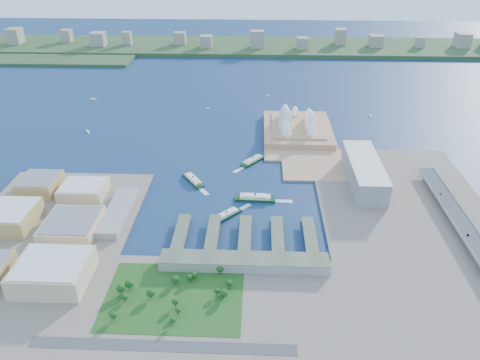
{
  "coord_description": "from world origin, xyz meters",
  "views": [
    {
      "loc": [
        28.08,
        -572.17,
        361.21
      ],
      "look_at": [
        2.26,
        50.16,
        18.0
      ],
      "focal_mm": 35.0,
      "sensor_mm": 36.0,
      "label": 1
    }
  ],
  "objects_px": {
    "ferry_b": "(253,159)",
    "ferry_d": "(255,197)",
    "car_c": "(441,194)",
    "ferry_a": "(193,179)",
    "ferry_c": "(226,214)",
    "toaster_building": "(364,172)",
    "car_b": "(468,235)",
    "opera_house": "(298,117)"
  },
  "relations": [
    {
      "from": "opera_house",
      "to": "car_b",
      "type": "xyz_separation_m",
      "value": [
        191.0,
        -357.26,
        -16.42
      ]
    },
    {
      "from": "ferry_d",
      "to": "ferry_b",
      "type": "bearing_deg",
      "value": 4.73
    },
    {
      "from": "car_c",
      "to": "ferry_a",
      "type": "bearing_deg",
      "value": 172.2
    },
    {
      "from": "toaster_building",
      "to": "car_b",
      "type": "distance_m",
      "value": 186.96
    },
    {
      "from": "ferry_b",
      "to": "toaster_building",
      "type": "bearing_deg",
      "value": 16.38
    },
    {
      "from": "ferry_a",
      "to": "ferry_d",
      "type": "bearing_deg",
      "value": -61.1
    },
    {
      "from": "ferry_d",
      "to": "car_b",
      "type": "bearing_deg",
      "value": -108.05
    },
    {
      "from": "ferry_b",
      "to": "ferry_d",
      "type": "bearing_deg",
      "value": -49.82
    },
    {
      "from": "opera_house",
      "to": "toaster_building",
      "type": "xyz_separation_m",
      "value": [
        90.0,
        -200.0,
        -11.5
      ]
    },
    {
      "from": "car_b",
      "to": "car_c",
      "type": "distance_m",
      "value": 101.82
    },
    {
      "from": "ferry_a",
      "to": "ferry_c",
      "type": "distance_m",
      "value": 116.35
    },
    {
      "from": "ferry_d",
      "to": "car_b",
      "type": "relative_size",
      "value": 13.49
    },
    {
      "from": "toaster_building",
      "to": "ferry_a",
      "type": "relative_size",
      "value": 2.91
    },
    {
      "from": "ferry_b",
      "to": "car_b",
      "type": "distance_m",
      "value": 355.97
    },
    {
      "from": "ferry_c",
      "to": "car_c",
      "type": "height_order",
      "value": "car_c"
    },
    {
      "from": "opera_house",
      "to": "toaster_building",
      "type": "bearing_deg",
      "value": -65.77
    },
    {
      "from": "opera_house",
      "to": "car_c",
      "type": "relative_size",
      "value": 41.33
    },
    {
      "from": "ferry_a",
      "to": "ferry_d",
      "type": "relative_size",
      "value": 0.89
    },
    {
      "from": "ferry_c",
      "to": "car_b",
      "type": "height_order",
      "value": "car_b"
    },
    {
      "from": "toaster_building",
      "to": "car_b",
      "type": "height_order",
      "value": "toaster_building"
    },
    {
      "from": "ferry_a",
      "to": "car_c",
      "type": "xyz_separation_m",
      "value": [
        369.53,
        -50.6,
        10.44
      ]
    },
    {
      "from": "ferry_d",
      "to": "car_c",
      "type": "relative_size",
      "value": 13.77
    },
    {
      "from": "car_c",
      "to": "ferry_d",
      "type": "bearing_deg",
      "value": -179.57
    },
    {
      "from": "toaster_building",
      "to": "car_c",
      "type": "xyz_separation_m",
      "value": [
        101.0,
        -55.44,
        -5.02
      ]
    },
    {
      "from": "ferry_b",
      "to": "car_c",
      "type": "height_order",
      "value": "car_c"
    },
    {
      "from": "car_b",
      "to": "opera_house",
      "type": "bearing_deg",
      "value": -61.87
    },
    {
      "from": "toaster_building",
      "to": "ferry_d",
      "type": "height_order",
      "value": "toaster_building"
    },
    {
      "from": "toaster_building",
      "to": "car_b",
      "type": "xyz_separation_m",
      "value": [
        101.0,
        -157.26,
        -4.92
      ]
    },
    {
      "from": "car_c",
      "to": "toaster_building",
      "type": "bearing_deg",
      "value": 151.24
    },
    {
      "from": "ferry_d",
      "to": "toaster_building",
      "type": "bearing_deg",
      "value": -68.98
    },
    {
      "from": "ferry_b",
      "to": "ferry_d",
      "type": "relative_size",
      "value": 0.9
    },
    {
      "from": "ferry_c",
      "to": "toaster_building",
      "type": "bearing_deg",
      "value": -110.49
    },
    {
      "from": "car_b",
      "to": "car_c",
      "type": "relative_size",
      "value": 1.02
    },
    {
      "from": "ferry_b",
      "to": "ferry_c",
      "type": "relative_size",
      "value": 1.07
    },
    {
      "from": "opera_house",
      "to": "ferry_c",
      "type": "distance_m",
      "value": 327.93
    },
    {
      "from": "ferry_a",
      "to": "ferry_b",
      "type": "height_order",
      "value": "ferry_b"
    },
    {
      "from": "ferry_a",
      "to": "toaster_building",
      "type": "bearing_deg",
      "value": -32.22
    },
    {
      "from": "toaster_building",
      "to": "ferry_d",
      "type": "bearing_deg",
      "value": -161.22
    },
    {
      "from": "ferry_a",
      "to": "car_b",
      "type": "xyz_separation_m",
      "value": [
        369.53,
        -152.43,
        10.54
      ]
    },
    {
      "from": "toaster_building",
      "to": "ferry_a",
      "type": "bearing_deg",
      "value": -178.97
    },
    {
      "from": "toaster_building",
      "to": "car_b",
      "type": "relative_size",
      "value": 34.86
    },
    {
      "from": "ferry_b",
      "to": "ferry_a",
      "type": "bearing_deg",
      "value": -104.56
    }
  ]
}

